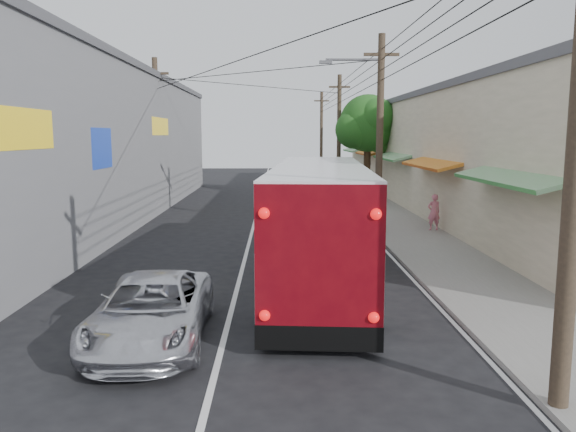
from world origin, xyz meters
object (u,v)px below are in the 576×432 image
at_px(pedestrian_far, 366,199).
at_px(jeepney, 152,310).
at_px(parked_car_far, 324,179).
at_px(parked_suv, 339,210).
at_px(coach_bus, 320,221).
at_px(parked_car_mid, 328,198).
at_px(pedestrian_near, 434,212).

bearing_deg(pedestrian_far, jeepney, 89.07).
bearing_deg(parked_car_far, parked_suv, -87.48).
height_order(coach_bus, jeepney, coach_bus).
xyz_separation_m(parked_car_mid, parked_car_far, (0.80, 12.33, 0.09)).
xyz_separation_m(parked_car_mid, pedestrian_far, (1.60, -2.77, 0.29)).
bearing_deg(coach_bus, pedestrian_far, 79.18).
distance_m(jeepney, parked_car_mid, 19.70).
xyz_separation_m(parked_suv, parked_car_mid, (0.00, 5.34, -0.07)).
bearing_deg(pedestrian_far, pedestrian_near, 141.26).
bearing_deg(jeepney, parked_car_mid, 72.83).
xyz_separation_m(jeepney, parked_car_far, (6.00, 31.33, 0.16)).
distance_m(coach_bus, pedestrian_near, 9.38).
relative_size(parked_car_far, pedestrian_near, 3.21).
height_order(coach_bus, pedestrian_near, coach_bus).
bearing_deg(jeepney, pedestrian_far, 65.40).
xyz_separation_m(parked_car_far, pedestrian_far, (0.80, -15.10, 0.21)).
bearing_deg(parked_suv, coach_bus, -102.21).
xyz_separation_m(coach_bus, pedestrian_far, (3.15, 11.56, -0.68)).
distance_m(pedestrian_near, pedestrian_far, 4.48).
relative_size(jeepney, parked_car_far, 0.95).
distance_m(parked_car_far, pedestrian_near, 19.24).
distance_m(parked_car_mid, pedestrian_far, 3.21).
height_order(parked_suv, pedestrian_near, pedestrian_near).
height_order(jeepney, parked_car_far, parked_car_far).
distance_m(parked_car_far, pedestrian_far, 15.13).
bearing_deg(parked_car_far, parked_car_mid, -88.60).
bearing_deg(pedestrian_near, coach_bus, 47.26).
bearing_deg(jeepney, parked_car_far, 77.29).
xyz_separation_m(coach_bus, parked_car_far, (2.35, 26.67, -0.89)).
bearing_deg(parked_car_far, pedestrian_far, -81.86).
xyz_separation_m(pedestrian_near, pedestrian_far, (-2.20, 3.90, 0.13)).
relative_size(coach_bus, jeepney, 2.49).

